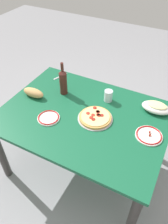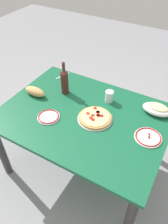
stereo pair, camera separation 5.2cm
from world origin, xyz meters
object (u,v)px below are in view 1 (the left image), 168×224
(side_plate_near, at_px, (49,118))
(wine_bottle, at_px, (63,81))
(side_plate_far, at_px, (149,135))
(dining_table, at_px, (84,123))
(bread_loaf, at_px, (33,93))
(pepperoni_pizza, at_px, (95,118))
(water_glass, at_px, (108,96))
(baked_pasta_dish, at_px, (156,107))

(side_plate_near, bearing_deg, wine_bottle, 101.01)
(side_plate_far, bearing_deg, dining_table, -178.43)
(side_plate_far, height_order, bread_loaf, bread_loaf)
(bread_loaf, bearing_deg, dining_table, -1.07)
(bread_loaf, bearing_deg, side_plate_far, 0.27)
(pepperoni_pizza, bearing_deg, water_glass, 89.83)
(wine_bottle, bearing_deg, dining_table, -30.64)
(wine_bottle, bearing_deg, water_glass, 11.74)
(pepperoni_pizza, bearing_deg, side_plate_near, -153.10)
(bread_loaf, bearing_deg, wine_bottle, 38.16)
(wine_bottle, bearing_deg, side_plate_near, -78.99)
(dining_table, distance_m, side_plate_far, 0.55)
(baked_pasta_dish, distance_m, side_plate_near, 0.90)
(water_glass, distance_m, side_plate_near, 0.55)
(baked_pasta_dish, xyz_separation_m, side_plate_near, (-0.75, -0.49, -0.03))
(water_glass, xyz_separation_m, bread_loaf, (-0.62, -0.25, -0.01))
(dining_table, height_order, baked_pasta_dish, baked_pasta_dish)
(dining_table, xyz_separation_m, pepperoni_pizza, (0.10, -0.00, 0.12))
(side_plate_far, relative_size, bread_loaf, 0.97)
(dining_table, distance_m, side_plate_near, 0.31)
(bread_loaf, bearing_deg, side_plate_near, -32.74)
(baked_pasta_dish, bearing_deg, side_plate_far, -84.82)
(water_glass, bearing_deg, wine_bottle, -168.26)
(water_glass, height_order, side_plate_near, water_glass)
(wine_bottle, bearing_deg, baked_pasta_dish, 9.85)
(side_plate_near, distance_m, bread_loaf, 0.34)
(water_glass, xyz_separation_m, side_plate_near, (-0.34, -0.44, -0.04))
(baked_pasta_dish, bearing_deg, side_plate_near, -146.49)
(wine_bottle, distance_m, side_plate_near, 0.38)
(wine_bottle, relative_size, water_glass, 2.98)
(dining_table, height_order, side_plate_near, side_plate_near)
(dining_table, relative_size, wine_bottle, 4.38)
(dining_table, relative_size, side_plate_near, 7.49)
(dining_table, xyz_separation_m, baked_pasta_dish, (0.51, 0.32, 0.14))
(baked_pasta_dish, distance_m, bread_loaf, 1.08)
(pepperoni_pizza, xyz_separation_m, baked_pasta_dish, (0.41, 0.32, 0.03))
(baked_pasta_dish, height_order, side_plate_near, baked_pasta_dish)
(baked_pasta_dish, bearing_deg, water_glass, -172.06)
(pepperoni_pizza, relative_size, side_plate_far, 1.40)
(pepperoni_pizza, bearing_deg, bread_loaf, 178.89)
(baked_pasta_dish, xyz_separation_m, side_plate_far, (0.03, -0.31, -0.03))
(wine_bottle, distance_m, side_plate_far, 0.87)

